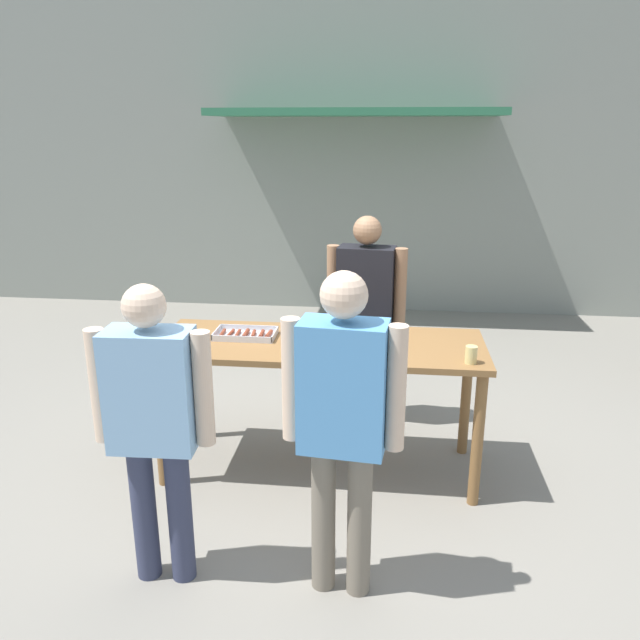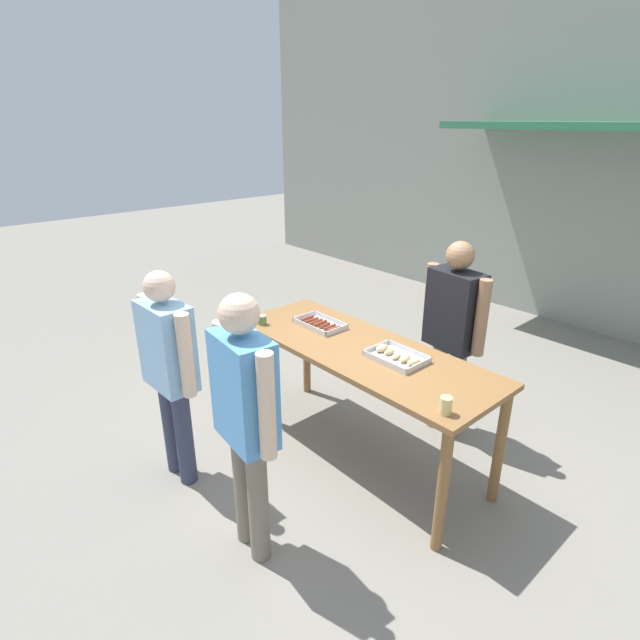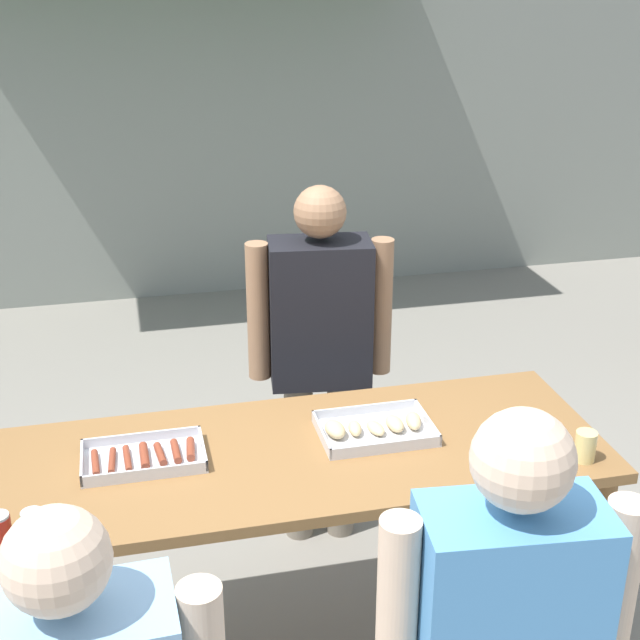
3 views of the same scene
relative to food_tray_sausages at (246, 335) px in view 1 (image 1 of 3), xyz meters
name	(u,v)px [view 1 (image 1 of 3)]	position (x,y,z in m)	size (l,w,h in m)	color
ground_plane	(320,467)	(0.50, -0.05, -0.93)	(24.00, 24.00, 0.00)	gray
building_facade_back	(358,126)	(0.50, 3.93, 1.32)	(12.00, 1.11, 4.50)	gray
serving_table	(320,359)	(0.50, -0.05, -0.13)	(2.13, 0.77, 0.92)	brown
food_tray_sausages	(246,335)	(0.00, 0.00, 0.00)	(0.41, 0.24, 0.04)	silver
food_tray_buns	(366,338)	(0.80, 0.00, 0.01)	(0.40, 0.28, 0.06)	silver
condiment_jar_mustard	(167,345)	(-0.43, -0.32, 0.02)	(0.07, 0.07, 0.08)	#B22319
condiment_jar_ketchup	(181,346)	(-0.33, -0.33, 0.02)	(0.07, 0.07, 0.08)	#567A38
beer_cup	(471,355)	(1.43, -0.32, 0.04)	(0.07, 0.07, 0.11)	#DBC67A
person_server_behind_table	(366,304)	(0.77, 0.71, 0.04)	(0.60, 0.28, 1.64)	#756B5B
person_customer_holding_hotdog	(153,413)	(-0.18, -1.22, 0.00)	(0.60, 0.24, 1.58)	#333851
person_customer_with_cup	(343,411)	(0.74, -1.21, 0.06)	(0.58, 0.26, 1.66)	#756B5B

